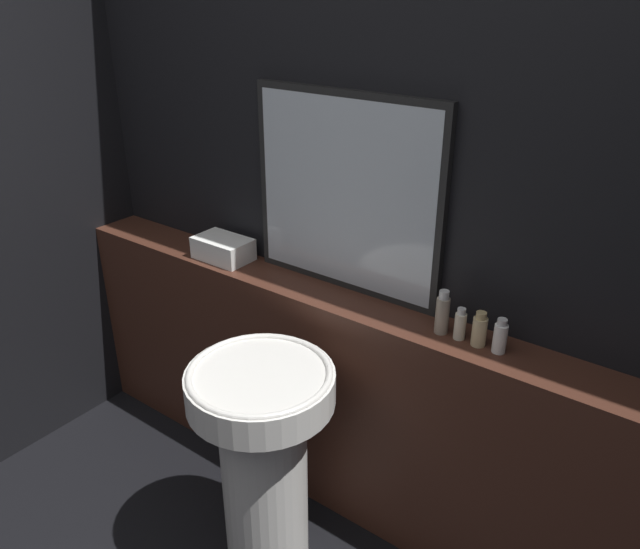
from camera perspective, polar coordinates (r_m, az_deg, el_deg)
wall_back at (r=2.29m, az=2.87°, el=6.64°), size 8.00×0.06×2.50m
vanity_counter at (r=2.56m, az=0.69°, el=-11.07°), size 2.54×0.22×0.93m
pedestal_sink at (r=2.25m, az=-5.17°, el=-15.96°), size 0.49×0.49×0.85m
mirror at (r=2.24m, az=2.35°, el=7.31°), size 0.78×0.03×0.73m
towel_stack at (r=2.62m, az=-8.85°, el=2.36°), size 0.24×0.15×0.09m
shampoo_bottle at (r=2.08m, az=11.12°, el=-3.51°), size 0.05×0.05×0.15m
conditioner_bottle at (r=2.06m, az=12.69°, el=-4.50°), size 0.04×0.04×0.11m
lotion_bottle at (r=2.04m, az=14.37°, el=-4.94°), size 0.05×0.05×0.12m
body_wash_bottle at (r=2.02m, az=16.15°, el=-5.50°), size 0.04×0.04×0.12m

